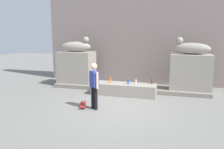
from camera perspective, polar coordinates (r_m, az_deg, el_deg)
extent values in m
plane|color=slate|center=(8.37, 0.25, -8.36)|extent=(40.00, 40.00, 0.00)
cube|color=gray|center=(12.55, 6.21, 13.64)|extent=(10.06, 0.60, 6.85)
cube|color=gray|center=(11.91, -9.06, 1.52)|extent=(1.80, 1.17, 1.78)
cube|color=gray|center=(10.85, 19.40, 0.21)|extent=(1.80, 1.17, 1.78)
ellipsoid|color=gray|center=(11.79, -9.22, 7.05)|extent=(1.63, 0.67, 0.52)
sphere|color=gray|center=(11.59, -6.70, 8.82)|extent=(0.32, 0.32, 0.32)
ellipsoid|color=gray|center=(10.72, 19.76, 6.27)|extent=(1.65, 0.72, 0.52)
sphere|color=gray|center=(10.74, 16.92, 8.34)|extent=(0.32, 0.32, 0.32)
cube|color=gray|center=(9.96, 3.02, -3.78)|extent=(2.85, 0.83, 0.52)
cylinder|color=black|center=(8.19, -4.88, -5.81)|extent=(0.14, 0.14, 0.82)
cylinder|color=black|center=(8.02, -4.22, -6.15)|extent=(0.14, 0.14, 0.82)
cube|color=#333F99|center=(7.94, -4.62, -1.20)|extent=(0.40, 0.39, 0.56)
sphere|color=beige|center=(7.86, -4.67, 2.05)|extent=(0.23, 0.23, 0.23)
cylinder|color=beige|center=(8.14, -5.35, -1.00)|extent=(0.09, 0.09, 0.58)
cylinder|color=beige|center=(7.75, -3.85, -1.55)|extent=(0.09, 0.09, 0.58)
cube|color=maroon|center=(8.52, -7.44, -7.62)|extent=(0.46, 0.82, 0.02)
cylinder|color=white|center=(8.25, -7.07, -8.52)|extent=(0.05, 0.06, 0.06)
cylinder|color=white|center=(8.26, -8.05, -8.53)|extent=(0.05, 0.06, 0.06)
cylinder|color=white|center=(8.82, -6.86, -7.27)|extent=(0.05, 0.06, 0.06)
cylinder|color=white|center=(8.83, -7.78, -7.27)|extent=(0.05, 0.06, 0.06)
cylinder|color=silver|center=(9.74, 6.14, -1.96)|extent=(0.06, 0.06, 0.21)
cylinder|color=silver|center=(9.71, 6.15, -1.17)|extent=(0.03, 0.03, 0.06)
cylinder|color=yellow|center=(9.70, 6.15, -0.97)|extent=(0.03, 0.03, 0.01)
cylinder|color=orange|center=(9.96, -0.44, -1.61)|extent=(0.07, 0.07, 0.21)
cylinder|color=orange|center=(9.94, -0.44, -0.84)|extent=(0.03, 0.03, 0.06)
cylinder|color=yellow|center=(9.93, -0.44, -0.63)|extent=(0.04, 0.04, 0.01)
cylinder|color=#194C99|center=(9.79, 4.17, -1.89)|extent=(0.08, 0.08, 0.20)
cylinder|color=#194C99|center=(9.76, 4.18, -1.14)|extent=(0.03, 0.03, 0.06)
cylinder|color=yellow|center=(9.75, 4.18, -0.93)|extent=(0.04, 0.04, 0.01)
cylinder|color=#593314|center=(9.95, 10.18, -1.80)|extent=(0.07, 0.07, 0.21)
cylinder|color=#593314|center=(9.92, 10.21, -1.04)|extent=(0.03, 0.03, 0.06)
cylinder|color=yellow|center=(9.91, 10.21, -0.84)|extent=(0.04, 0.04, 0.01)
cube|color=gray|center=(10.61, 3.78, -3.85)|extent=(7.49, 0.50, 0.18)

